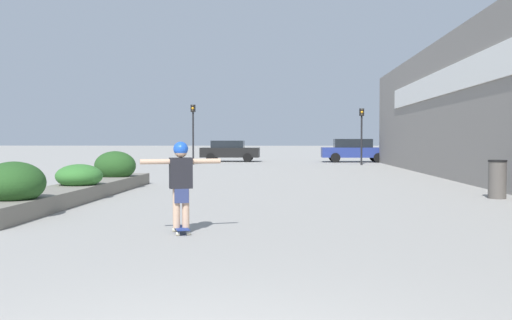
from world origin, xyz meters
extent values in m
cube|color=gray|center=(7.13, 14.89, 2.85)|extent=(0.60, 41.68, 5.70)
cube|color=white|center=(6.79, 18.57, 3.86)|extent=(0.06, 22.73, 1.03)
cube|color=slate|center=(-4.89, 11.15, 0.19)|extent=(1.22, 10.54, 0.37)
ellipsoid|color=#234C1E|center=(-4.81, 7.51, 0.69)|extent=(1.21, 1.29, 0.85)
ellipsoid|color=#33702D|center=(-4.82, 11.07, 0.60)|extent=(1.19, 1.26, 0.62)
ellipsoid|color=#234C1E|center=(-4.89, 14.40, 0.72)|extent=(1.32, 1.08, 0.93)
cube|color=navy|center=(-1.17, 5.84, 0.09)|extent=(0.39, 0.62, 0.01)
cylinder|color=beige|center=(-1.32, 6.00, 0.03)|extent=(0.07, 0.08, 0.06)
cylinder|color=beige|center=(-1.15, 6.06, 0.03)|extent=(0.07, 0.08, 0.06)
cylinder|color=beige|center=(-1.18, 5.62, 0.03)|extent=(0.07, 0.08, 0.06)
cylinder|color=beige|center=(-1.02, 5.67, 0.03)|extent=(0.07, 0.08, 0.06)
cylinder|color=tan|center=(-1.24, 5.81, 0.42)|extent=(0.15, 0.15, 0.65)
cylinder|color=tan|center=(-1.09, 5.87, 0.42)|extent=(0.15, 0.15, 0.65)
cube|color=navy|center=(-1.17, 5.84, 0.63)|extent=(0.28, 0.26, 0.23)
cube|color=black|center=(-1.17, 5.84, 1.00)|extent=(0.41, 0.29, 0.51)
cylinder|color=tan|center=(-1.56, 5.70, 1.19)|extent=(0.48, 0.24, 0.08)
cylinder|color=tan|center=(-0.77, 5.98, 1.19)|extent=(0.48, 0.24, 0.08)
sphere|color=tan|center=(-1.17, 5.84, 1.36)|extent=(0.21, 0.21, 0.21)
sphere|color=blue|center=(-1.17, 5.84, 1.39)|extent=(0.24, 0.24, 0.24)
cylinder|color=#514C47|center=(6.09, 11.85, 0.48)|extent=(0.45, 0.45, 0.97)
cylinder|color=black|center=(6.09, 11.85, 0.99)|extent=(0.48, 0.48, 0.05)
cube|color=navy|center=(5.32, 36.60, 0.67)|extent=(4.68, 1.89, 0.69)
cube|color=black|center=(5.13, 36.60, 1.32)|extent=(2.57, 1.67, 0.59)
cylinder|color=black|center=(6.77, 37.50, 0.33)|extent=(0.66, 0.22, 0.66)
cylinder|color=black|center=(6.77, 35.70, 0.33)|extent=(0.66, 0.22, 0.66)
cylinder|color=black|center=(3.87, 37.50, 0.33)|extent=(0.66, 0.22, 0.66)
cylinder|color=black|center=(3.87, 35.70, 0.33)|extent=(0.66, 0.22, 0.66)
cube|color=silver|center=(14.69, 36.11, 0.60)|extent=(4.03, 1.75, 0.55)
cube|color=black|center=(14.85, 36.11, 1.12)|extent=(2.21, 1.54, 0.47)
cylinder|color=black|center=(13.44, 35.28, 0.33)|extent=(0.65, 0.22, 0.65)
cylinder|color=black|center=(13.44, 36.94, 0.33)|extent=(0.65, 0.22, 0.65)
cylinder|color=black|center=(15.94, 36.94, 0.33)|extent=(0.65, 0.22, 0.65)
cube|color=black|center=(-3.48, 37.01, 0.65)|extent=(4.15, 1.79, 0.68)
cube|color=black|center=(-3.65, 37.01, 1.24)|extent=(2.28, 1.58, 0.51)
cylinder|color=black|center=(-2.20, 37.86, 0.31)|extent=(0.62, 0.22, 0.62)
cylinder|color=black|center=(-2.20, 36.16, 0.31)|extent=(0.62, 0.22, 0.62)
cylinder|color=black|center=(-4.77, 37.86, 0.31)|extent=(0.62, 0.22, 0.62)
cylinder|color=black|center=(-4.77, 36.16, 0.31)|extent=(0.62, 0.22, 0.62)
cylinder|color=black|center=(-5.32, 32.03, 1.65)|extent=(0.11, 0.11, 3.29)
cube|color=black|center=(-5.32, 32.03, 3.52)|extent=(0.28, 0.20, 0.45)
sphere|color=#2D2823|center=(-5.32, 31.91, 3.67)|extent=(0.15, 0.15, 0.15)
sphere|color=orange|center=(-5.32, 31.91, 3.52)|extent=(0.15, 0.15, 0.15)
sphere|color=#2D2823|center=(-5.32, 31.91, 3.37)|extent=(0.15, 0.15, 0.15)
cylinder|color=black|center=(5.14, 31.92, 1.51)|extent=(0.11, 0.11, 3.02)
cube|color=black|center=(5.14, 31.92, 3.25)|extent=(0.28, 0.20, 0.45)
sphere|color=#2D2823|center=(5.14, 31.80, 3.40)|extent=(0.15, 0.15, 0.15)
sphere|color=orange|center=(5.14, 31.80, 3.25)|extent=(0.15, 0.15, 0.15)
sphere|color=#2D2823|center=(5.14, 31.80, 3.10)|extent=(0.15, 0.15, 0.15)
camera|label=1|loc=(0.58, -3.40, 1.54)|focal=40.00mm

